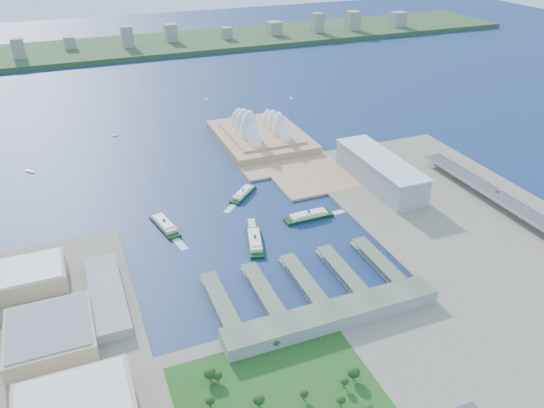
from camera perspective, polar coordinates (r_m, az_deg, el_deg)
name	(u,v)px	position (r m, az deg, el deg)	size (l,w,h in m)	color
ground	(262,247)	(573.60, -1.09, -4.69)	(3000.00, 3000.00, 0.00)	#10284E
west_land	(6,385)	(473.87, -26.74, -17.02)	(220.00, 390.00, 3.00)	gray
south_land	(361,390)	(430.10, 9.52, -19.12)	(720.00, 180.00, 3.00)	gray
east_land	(472,225)	(650.92, 20.75, -2.17)	(240.00, 500.00, 3.00)	gray
peninsula	(267,144)	(821.48, -0.55, 6.42)	(135.00, 220.00, 3.00)	tan
far_shore	(126,48)	(1469.38, -15.41, 15.91)	(2200.00, 260.00, 12.00)	#2D4926
opera_house	(261,122)	(826.79, -1.24, 8.84)	(134.00, 180.00, 58.00)	white
toaster_building	(380,171)	(705.07, 11.50, 3.47)	(45.00, 155.00, 35.00)	#949499
expressway	(521,214)	(680.91, 25.20, -0.99)	(26.00, 340.00, 11.85)	gray
west_buildings	(2,340)	(490.18, -27.00, -12.94)	(200.00, 280.00, 27.00)	olive
ferry_wharves	(303,281)	(519.33, 3.35, -8.23)	(184.00, 90.00, 9.30)	#4E5D46
terminal_building	(333,316)	(475.88, 6.57, -11.83)	(200.00, 28.00, 12.00)	gray
park	(278,385)	(415.23, 0.60, -18.89)	(150.00, 110.00, 16.00)	#194714
far_skyline	(126,36)	(1443.09, -15.47, 17.04)	(1900.00, 140.00, 55.00)	gray
ferry_a	(164,223)	(617.62, -11.50, -2.03)	(14.91, 58.59, 11.08)	black
ferry_b	(243,192)	(673.46, -3.13, 1.28)	(13.06, 51.30, 9.70)	black
ferry_c	(255,240)	(576.37, -1.84, -3.86)	(14.98, 58.84, 11.13)	black
ferry_d	(309,214)	(623.41, 3.96, -1.13)	(15.14, 59.48, 11.25)	black
boat_a	(30,171)	(808.50, -24.62, 3.23)	(3.62, 14.47, 2.79)	white
boat_b	(115,135)	(893.91, -16.53, 7.11)	(3.09, 8.83, 2.38)	white
boat_c	(291,98)	(1036.00, 2.09, 11.30)	(3.13, 10.73, 2.41)	white
boat_e	(206,99)	(1038.58, -7.09, 11.15)	(3.37, 10.59, 2.60)	white
car_c	(497,192)	(706.81, 23.08, 1.21)	(2.00, 4.92, 1.43)	slate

